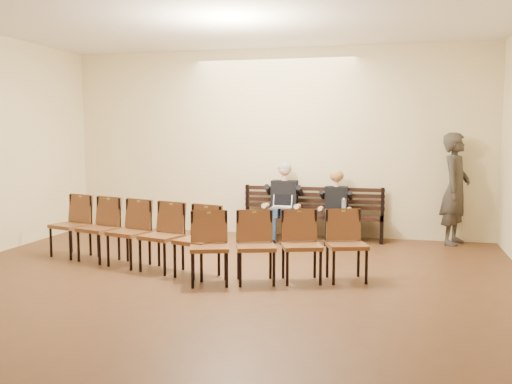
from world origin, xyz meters
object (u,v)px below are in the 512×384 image
seated_woman (336,209)px  chair_row_front (129,233)px  water_bottle (344,212)px  seated_man (283,201)px  laptop (281,209)px  bench (311,227)px  chair_row_back (279,247)px  bag (346,234)px  passerby (456,180)px

seated_woman → chair_row_front: seated_woman is taller
seated_woman → water_bottle: 0.26m
seated_man → chair_row_front: seated_man is taller
seated_woman → laptop: size_ratio=3.31×
bench → seated_man: bearing=-166.4°
laptop → chair_row_back: bearing=-73.4°
bag → seated_woman: bearing=179.3°
bench → chair_row_front: chair_row_front is taller
water_bottle → passerby: 2.00m
seated_man → bag: (1.13, -0.00, -0.56)m
laptop → water_bottle: (1.11, -0.00, -0.01)m
chair_row_back → seated_woman: bearing=63.1°
passerby → chair_row_front: passerby is taller
bench → bag: bearing=-10.9°
bench → seated_woman: 0.59m
seated_man → chair_row_back: size_ratio=0.61×
laptop → chair_row_front: 3.00m
bag → chair_row_back: size_ratio=0.17×
laptop → passerby: (2.98, 0.42, 0.54)m
seated_man → water_bottle: size_ratio=5.90×
seated_man → chair_row_back: seated_man is taller
bag → chair_row_front: chair_row_front is taller
seated_woman → bag: seated_woman is taller
passerby → chair_row_back: (-2.46, -3.22, -0.65)m
seated_woman → laptop: seated_woman is taller
seated_woman → passerby: (2.03, 0.22, 0.54)m
bench → water_bottle: bearing=-28.1°
water_bottle → bag: bearing=83.3°
laptop → bag: laptop is taller
bench → chair_row_back: bearing=-89.5°
chair_row_front → chair_row_back: 2.34m
water_bottle → bag: size_ratio=0.62×
seated_woman → water_bottle: bearing=-52.3°
seated_woman → bag: (0.18, -0.00, -0.44)m
water_bottle → bench: bearing=151.9°
seated_woman → water_bottle: size_ratio=4.88×
seated_woman → bag: bearing=-0.7°
laptop → seated_man: bearing=95.2°
seated_woman → chair_row_front: 3.78m
seated_man → chair_row_back: bearing=-80.1°
bag → chair_row_front: 3.93m
passerby → water_bottle: bearing=123.3°
bag → chair_row_back: bearing=-101.5°
seated_man → bag: size_ratio=3.67×
bag → chair_row_front: size_ratio=0.13×
bench → seated_man: (-0.50, -0.12, 0.47)m
laptop → bag: size_ratio=0.92×
bag → seated_man: bearing=179.9°
seated_man → chair_row_back: 3.05m
water_bottle → chair_row_back: (-0.58, -2.79, -0.10)m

